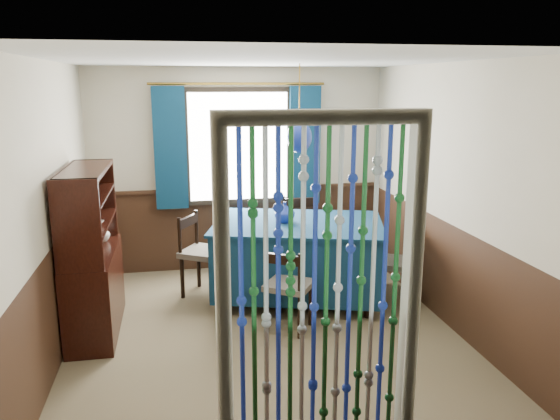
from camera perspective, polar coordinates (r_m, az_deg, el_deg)
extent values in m
plane|color=brown|center=(5.28, -1.57, -12.79)|extent=(4.00, 4.00, 0.00)
plane|color=silver|center=(4.75, -1.76, 15.43)|extent=(4.00, 4.00, 0.00)
plane|color=beige|center=(6.82, -4.36, 4.17)|extent=(3.60, 0.00, 3.60)
plane|color=beige|center=(2.99, 4.55, -7.70)|extent=(3.60, 0.00, 3.60)
plane|color=beige|center=(4.92, -22.82, -0.35)|extent=(0.00, 4.00, 4.00)
plane|color=beige|center=(5.44, 17.39, 1.31)|extent=(0.00, 4.00, 4.00)
plane|color=#382215|center=(6.96, -4.24, -1.96)|extent=(3.60, 0.00, 3.60)
plane|color=#382215|center=(3.34, 4.23, -19.71)|extent=(3.60, 0.00, 3.60)
plane|color=#382215|center=(5.13, -21.91, -8.51)|extent=(0.00, 4.00, 4.00)
plane|color=#382215|center=(5.63, 16.73, -6.18)|extent=(0.00, 4.00, 4.00)
cube|color=black|center=(6.73, -4.36, 6.63)|extent=(1.32, 0.12, 1.42)
cube|color=#0E2F4B|center=(5.93, 1.91, -4.88)|extent=(1.97, 1.59, 0.71)
cube|color=#0E2F4B|center=(5.83, 1.94, -1.43)|extent=(2.05, 1.67, 0.03)
cylinder|color=black|center=(5.74, -5.78, -9.89)|extent=(0.07, 0.07, 0.14)
cylinder|color=black|center=(5.66, 9.11, -10.34)|extent=(0.07, 0.07, 0.14)
cylinder|color=black|center=(6.57, -4.29, -6.83)|extent=(0.07, 0.07, 0.14)
cylinder|color=black|center=(6.50, 8.59, -7.16)|extent=(0.07, 0.07, 0.14)
cylinder|color=black|center=(5.22, -1.37, -10.60)|extent=(0.04, 0.04, 0.42)
cylinder|color=black|center=(5.11, 2.08, -11.14)|extent=(0.04, 0.04, 0.42)
cylinder|color=black|center=(5.48, -0.09, -9.39)|extent=(0.04, 0.04, 0.42)
cylinder|color=black|center=(5.38, 3.20, -9.87)|extent=(0.04, 0.04, 0.42)
cube|color=#5B5549|center=(5.21, 0.96, -7.85)|extent=(0.55, 0.55, 0.06)
cube|color=black|center=(4.96, 0.30, -5.19)|extent=(0.31, 0.22, 0.09)
cylinder|color=black|center=(5.06, -1.44, -6.36)|extent=(0.04, 0.04, 0.41)
cylinder|color=black|center=(4.95, 2.08, -6.83)|extent=(0.04, 0.04, 0.41)
cylinder|color=black|center=(6.87, 3.64, -4.37)|extent=(0.05, 0.05, 0.49)
cylinder|color=black|center=(6.79, 0.33, -4.55)|extent=(0.05, 0.05, 0.49)
cylinder|color=black|center=(6.52, 4.38, -5.36)|extent=(0.05, 0.05, 0.49)
cylinder|color=black|center=(6.44, 0.90, -5.56)|extent=(0.05, 0.05, 0.49)
cube|color=#5B5549|center=(6.57, 2.34, -2.64)|extent=(0.49, 0.47, 0.07)
cube|color=black|center=(6.67, 2.02, 0.80)|extent=(0.42, 0.05, 0.11)
cylinder|color=black|center=(6.75, 3.68, -0.41)|extent=(0.04, 0.04, 0.48)
cylinder|color=black|center=(6.67, 0.32, -0.54)|extent=(0.04, 0.04, 0.48)
cylinder|color=black|center=(6.40, -8.50, -5.97)|extent=(0.04, 0.04, 0.46)
cylinder|color=black|center=(6.10, -10.18, -7.01)|extent=(0.04, 0.04, 0.46)
cylinder|color=black|center=(6.25, -5.68, -6.38)|extent=(0.04, 0.04, 0.46)
cylinder|color=black|center=(5.94, -7.25, -7.47)|extent=(0.04, 0.04, 0.46)
cube|color=#5B5549|center=(6.09, -7.97, -4.39)|extent=(0.60, 0.61, 0.06)
cube|color=black|center=(6.08, -9.60, -1.16)|extent=(0.24, 0.35, 0.10)
cylinder|color=black|center=(6.27, -8.72, -2.04)|extent=(0.04, 0.04, 0.45)
cylinder|color=black|center=(5.97, -10.43, -2.90)|extent=(0.04, 0.04, 0.45)
cylinder|color=black|center=(5.82, 12.68, -8.29)|extent=(0.04, 0.04, 0.43)
cylinder|color=black|center=(6.14, 13.01, -7.16)|extent=(0.04, 0.04, 0.43)
cylinder|color=black|center=(5.85, 9.52, -8.01)|extent=(0.04, 0.04, 0.43)
cylinder|color=black|center=(6.17, 10.02, -6.91)|extent=(0.04, 0.04, 0.43)
cube|color=#5B5549|center=(5.91, 11.42, -5.37)|extent=(0.56, 0.56, 0.06)
cube|color=black|center=(5.81, 13.23, -2.55)|extent=(0.21, 0.33, 0.10)
cylinder|color=black|center=(5.68, 13.00, -4.29)|extent=(0.04, 0.04, 0.42)
cylinder|color=black|center=(6.01, 13.32, -3.36)|extent=(0.04, 0.04, 0.42)
cube|color=black|center=(5.49, -18.77, -8.06)|extent=(0.42, 1.20, 0.78)
cube|color=black|center=(4.72, -20.37, -1.62)|extent=(0.36, 0.05, 0.78)
cube|color=black|center=(5.81, -18.61, 1.19)|extent=(0.36, 0.05, 0.78)
cube|color=black|center=(5.20, -19.71, 3.93)|extent=(0.37, 1.20, 0.04)
cube|color=black|center=(5.30, -21.40, -0.15)|extent=(0.03, 1.18, 0.78)
cube|color=black|center=(5.28, -18.98, -1.27)|extent=(0.32, 1.12, 0.02)
cube|color=black|center=(5.23, -19.19, 1.47)|extent=(0.32, 1.12, 0.02)
cylinder|color=olive|center=(5.65, 2.04, 11.34)|extent=(0.01, 0.01, 0.73)
ellipsoid|color=navy|center=(5.67, 2.01, 7.63)|extent=(0.26, 0.26, 0.32)
cylinder|color=olive|center=(5.66, 2.03, 9.26)|extent=(0.08, 0.08, 0.03)
imported|color=navy|center=(5.80, 0.49, -0.31)|extent=(0.26, 0.26, 0.21)
imported|color=beige|center=(5.08, -19.10, -1.40)|extent=(0.28, 0.28, 0.05)
imported|color=beige|center=(5.65, -18.19, -2.21)|extent=(0.21, 0.21, 0.19)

